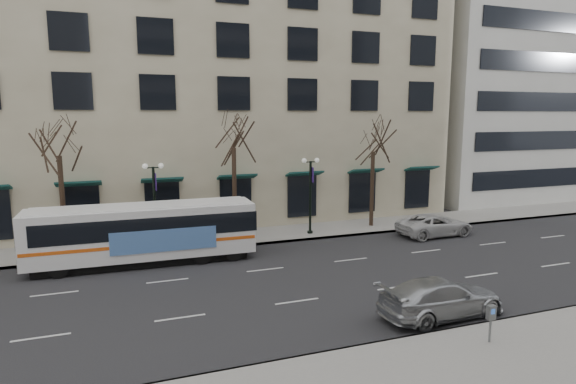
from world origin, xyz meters
name	(u,v)px	position (x,y,z in m)	size (l,w,h in m)	color
ground	(280,284)	(0.00, 0.00, 0.00)	(160.00, 160.00, 0.00)	black
sidewalk_far	(306,231)	(5.00, 9.00, 0.07)	(80.00, 4.00, 0.15)	gray
building_hotel	(174,66)	(-2.00, 21.00, 12.00)	(40.00, 20.00, 24.00)	tan
building_office	(501,23)	(32.00, 21.00, 17.50)	(25.00, 20.00, 35.00)	#999993
tree_far_left	(58,139)	(-10.00, 8.80, 6.70)	(3.60, 3.60, 8.34)	black
tree_far_mid	(233,133)	(0.00, 8.80, 6.91)	(3.60, 3.60, 8.55)	black
tree_far_right	(373,138)	(10.00, 8.80, 6.42)	(3.60, 3.60, 8.06)	black
lamp_post_left	(155,201)	(-4.99, 8.20, 2.94)	(1.22, 0.45, 5.21)	black
lamp_post_right	(310,192)	(5.01, 8.20, 2.94)	(1.22, 0.45, 5.21)	black
city_bus	(145,232)	(-5.76, 5.60, 1.76)	(11.95, 2.86, 3.23)	white
silver_car	(441,298)	(4.89, -5.70, 0.77)	(2.16, 5.32, 1.54)	#B0B3B8
white_pickup	(435,225)	(12.84, 5.30, 0.72)	(2.40, 5.21, 1.45)	silver
pay_station	(491,316)	(4.87, -8.40, 1.12)	(0.30, 0.21, 1.34)	slate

